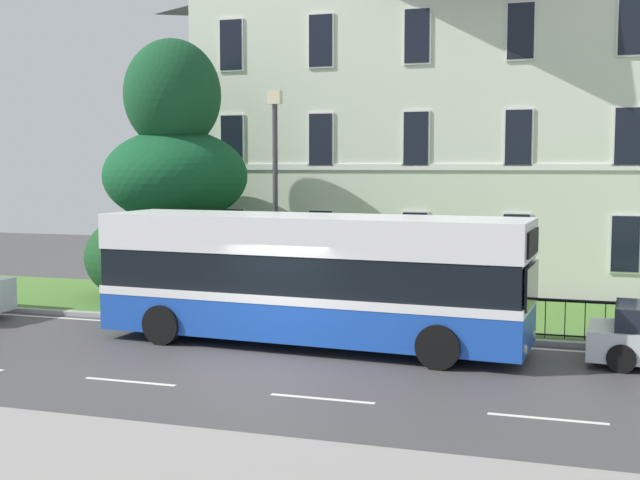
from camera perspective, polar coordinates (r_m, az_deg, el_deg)
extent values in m
cube|color=#434143|center=(17.58, -4.40, -8.98)|extent=(60.00, 56.00, 0.06)
cube|color=silver|center=(20.92, -0.67, -6.58)|extent=(54.00, 0.14, 0.01)
cube|color=silver|center=(16.87, -13.14, -9.60)|extent=(2.00, 0.12, 0.01)
cube|color=silver|center=(15.29, 0.14, -11.01)|extent=(2.00, 0.12, 0.01)
cube|color=silver|center=(14.66, 15.59, -11.92)|extent=(2.00, 0.12, 0.01)
cube|color=#9E9E99|center=(21.35, -0.28, -6.18)|extent=(57.00, 0.24, 0.12)
cube|color=#4B7731|center=(24.15, 1.87, -4.86)|extent=(57.00, 5.70, 0.12)
cube|color=gray|center=(12.85, -13.84, -14.35)|extent=(57.00, 3.00, 0.01)
cube|color=silver|center=(31.86, 11.41, 7.13)|extent=(19.39, 10.65, 10.58)
cube|color=white|center=(26.52, 10.15, 5.04)|extent=(19.39, 0.06, 0.20)
cube|color=#2D333D|center=(26.68, 10.04, -1.46)|extent=(1.10, 0.06, 2.20)
cube|color=white|center=(28.77, -6.11, 0.45)|extent=(0.90, 0.04, 1.80)
cube|color=black|center=(28.75, -6.12, 0.45)|extent=(0.80, 0.03, 1.70)
cube|color=white|center=(27.64, 0.05, 0.29)|extent=(0.90, 0.04, 1.80)
cube|color=black|center=(27.63, 0.04, 0.29)|extent=(0.80, 0.03, 1.70)
cube|color=white|center=(26.86, 6.64, 0.11)|extent=(0.90, 0.04, 1.80)
cube|color=black|center=(26.84, 6.64, 0.11)|extent=(0.80, 0.03, 1.70)
cube|color=white|center=(26.46, 13.54, -0.07)|extent=(0.90, 0.04, 1.80)
cube|color=black|center=(26.44, 13.53, -0.08)|extent=(0.80, 0.03, 1.70)
cube|color=white|center=(26.44, 20.54, -0.26)|extent=(0.90, 0.04, 1.80)
cube|color=black|center=(26.42, 20.54, -0.27)|extent=(0.80, 0.03, 1.70)
cube|color=white|center=(28.69, -6.17, 6.94)|extent=(0.90, 0.04, 1.80)
cube|color=black|center=(28.67, -6.19, 6.94)|extent=(0.80, 0.03, 1.70)
cube|color=white|center=(27.56, 0.05, 7.05)|extent=(0.90, 0.04, 1.80)
cube|color=black|center=(27.54, 0.04, 7.05)|extent=(0.80, 0.03, 1.70)
cube|color=white|center=(26.77, 6.72, 7.07)|extent=(0.90, 0.04, 1.80)
cube|color=black|center=(26.75, 6.71, 7.07)|extent=(0.80, 0.03, 1.70)
cube|color=white|center=(26.37, 13.69, 6.98)|extent=(0.90, 0.04, 1.80)
cube|color=black|center=(26.35, 13.68, 6.99)|extent=(0.80, 0.03, 1.70)
cube|color=white|center=(26.35, 20.76, 6.80)|extent=(0.90, 0.04, 1.80)
cube|color=black|center=(26.33, 20.77, 6.80)|extent=(0.80, 0.03, 1.70)
cube|color=white|center=(28.97, -6.23, 13.39)|extent=(0.90, 0.04, 1.80)
cube|color=black|center=(28.95, -6.25, 13.39)|extent=(0.80, 0.03, 1.70)
cube|color=white|center=(27.85, 0.05, 13.75)|extent=(0.90, 0.04, 1.80)
cube|color=black|center=(27.84, 0.04, 13.76)|extent=(0.80, 0.03, 1.70)
cube|color=white|center=(27.08, 6.79, 13.96)|extent=(0.90, 0.04, 1.80)
cube|color=black|center=(27.06, 6.78, 13.97)|extent=(0.80, 0.03, 1.70)
cube|color=white|center=(26.68, 13.84, 13.99)|extent=(0.90, 0.04, 1.80)
cube|color=black|center=(26.66, 13.84, 13.99)|extent=(0.80, 0.03, 1.70)
cube|color=white|center=(26.66, 20.99, 13.80)|extent=(0.90, 0.04, 1.80)
cube|color=black|center=(26.64, 21.00, 13.81)|extent=(0.80, 0.03, 1.70)
cube|color=black|center=(20.75, 7.87, -3.73)|extent=(18.30, 0.04, 0.04)
cube|color=black|center=(20.90, 7.84, -6.09)|extent=(18.30, 0.04, 0.04)
cylinder|color=black|center=(24.06, -14.21, -3.76)|extent=(0.02, 0.02, 0.95)
cylinder|color=black|center=(23.83, -13.27, -3.82)|extent=(0.02, 0.02, 0.95)
cylinder|color=black|center=(23.60, -12.31, -3.89)|extent=(0.02, 0.02, 0.95)
cylinder|color=black|center=(23.38, -11.34, -3.96)|extent=(0.02, 0.02, 0.95)
cylinder|color=black|center=(23.16, -10.34, -4.03)|extent=(0.02, 0.02, 0.95)
cylinder|color=black|center=(22.95, -9.33, -4.09)|extent=(0.02, 0.02, 0.95)
cylinder|color=black|center=(22.75, -8.30, -4.16)|extent=(0.02, 0.02, 0.95)
cylinder|color=black|center=(22.56, -7.25, -4.23)|extent=(0.02, 0.02, 0.95)
cylinder|color=black|center=(22.38, -6.18, -4.29)|extent=(0.02, 0.02, 0.95)
cylinder|color=black|center=(22.20, -5.09, -4.36)|extent=(0.02, 0.02, 0.95)
cylinder|color=black|center=(22.03, -3.99, -4.43)|extent=(0.02, 0.02, 0.95)
cylinder|color=black|center=(21.87, -2.87, -4.49)|extent=(0.02, 0.02, 0.95)
cylinder|color=black|center=(21.72, -1.74, -4.56)|extent=(0.02, 0.02, 0.95)
cylinder|color=black|center=(21.58, -0.58, -4.62)|extent=(0.02, 0.02, 0.95)
cylinder|color=black|center=(21.44, 0.58, -4.68)|extent=(0.02, 0.02, 0.95)
cylinder|color=black|center=(21.32, 1.76, -4.74)|extent=(0.02, 0.02, 0.95)
cylinder|color=black|center=(21.20, 2.96, -4.80)|extent=(0.02, 0.02, 0.95)
cylinder|color=black|center=(21.09, 4.17, -4.86)|extent=(0.02, 0.02, 0.95)
cylinder|color=black|center=(20.99, 5.39, -4.92)|extent=(0.02, 0.02, 0.95)
cylinder|color=black|center=(20.91, 6.62, -4.97)|extent=(0.02, 0.02, 0.95)
cylinder|color=black|center=(20.83, 7.86, -5.02)|extent=(0.02, 0.02, 0.95)
cylinder|color=black|center=(20.76, 9.11, -5.07)|extent=(0.02, 0.02, 0.95)
cylinder|color=black|center=(20.70, 10.37, -5.12)|extent=(0.02, 0.02, 0.95)
cylinder|color=black|center=(20.65, 11.63, -5.17)|extent=(0.02, 0.02, 0.95)
cylinder|color=black|center=(20.61, 12.90, -5.21)|extent=(0.02, 0.02, 0.95)
cylinder|color=black|center=(20.58, 14.17, -5.26)|extent=(0.02, 0.02, 0.95)
cylinder|color=black|center=(20.56, 15.45, -5.30)|extent=(0.02, 0.02, 0.95)
cylinder|color=black|center=(20.55, 16.73, -5.33)|extent=(0.02, 0.02, 0.95)
cylinder|color=black|center=(20.56, 18.01, -5.37)|extent=(0.02, 0.02, 0.95)
cylinder|color=black|center=(20.57, 19.29, -5.40)|extent=(0.02, 0.02, 0.95)
cylinder|color=black|center=(20.59, 20.57, -5.43)|extent=(0.02, 0.02, 0.95)
cylinder|color=#423328|center=(26.67, -9.97, -1.86)|extent=(0.47, 0.47, 1.83)
ellipsoid|color=#194520|center=(26.55, -10.16, -1.10)|extent=(5.59, 5.59, 3.41)
ellipsoid|color=#134D28|center=(26.57, -10.05, 4.42)|extent=(4.60, 4.60, 2.99)
ellipsoid|color=#154626|center=(26.44, -10.26, 9.94)|extent=(3.05, 3.05, 3.49)
cube|color=blue|center=(19.51, -0.67, -5.14)|extent=(10.33, 3.08, 1.02)
cube|color=white|center=(19.43, -0.67, -3.77)|extent=(10.35, 3.10, 0.20)
cube|color=black|center=(19.36, -0.67, -2.24)|extent=(10.24, 3.04, 0.97)
cube|color=silver|center=(19.26, -0.67, 0.45)|extent=(10.33, 3.08, 0.85)
cube|color=black|center=(18.13, 14.56, -3.06)|extent=(0.19, 2.05, 0.89)
cube|color=black|center=(18.02, 14.63, -0.18)|extent=(0.17, 1.76, 0.55)
cylinder|color=silver|center=(19.11, 14.74, -6.43)|extent=(0.05, 0.20, 0.20)
cylinder|color=silver|center=(17.58, 14.18, -7.42)|extent=(0.05, 0.20, 0.20)
cylinder|color=black|center=(19.74, 9.78, -5.96)|extent=(0.98, 0.36, 0.96)
cylinder|color=black|center=(17.49, 8.27, -7.38)|extent=(0.98, 0.36, 0.96)
cylinder|color=black|center=(22.02, -7.71, -4.77)|extent=(0.98, 0.36, 0.96)
cylinder|color=black|center=(20.03, -10.95, -5.81)|extent=(0.98, 0.36, 0.96)
cylinder|color=black|center=(19.89, 20.38, -6.65)|extent=(0.61, 0.22, 0.60)
cylinder|color=black|center=(18.16, 20.29, -7.76)|extent=(0.61, 0.22, 0.60)
cylinder|color=#333338|center=(22.16, -3.14, 1.95)|extent=(0.14, 0.14, 5.80)
cube|color=beige|center=(22.20, -3.18, 9.91)|extent=(0.36, 0.24, 0.36)
cylinder|color=#4C4742|center=(21.70, 3.31, -4.52)|extent=(0.48, 0.48, 0.99)
ellipsoid|color=black|center=(21.61, 3.32, -3.01)|extent=(0.49, 0.49, 0.17)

